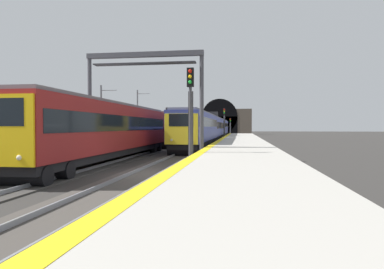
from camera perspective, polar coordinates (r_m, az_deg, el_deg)
ground_plane at (r=16.83m, az=-7.50°, el=-6.83°), size 320.00×320.00×0.00m
platform_right at (r=16.14m, az=8.31°, el=-5.45°), size 112.00×4.89×0.97m
platform_right_edge_strip at (r=16.24m, az=0.52°, el=-3.66°), size 112.00×0.50×0.01m
track_main_line at (r=16.82m, az=-7.50°, el=-6.69°), size 160.00×3.06×0.21m
track_adjacent_line at (r=18.44m, az=-20.44°, el=-6.06°), size 160.00×2.85×0.21m
train_main_approaching at (r=54.32m, az=3.51°, el=1.19°), size 57.40×2.89×4.82m
train_adjacent_platform at (r=44.01m, az=-3.24°, el=1.20°), size 63.88×2.89×4.89m
railway_signal_near at (r=18.52m, az=-0.27°, el=4.43°), size 0.39×0.38×5.64m
railway_signal_mid at (r=56.83m, az=5.53°, el=2.27°), size 0.39×0.38×5.52m
railway_signal_far at (r=90.15m, az=6.55°, el=1.63°), size 0.39×0.38×4.70m
overhead_signal_gantry at (r=23.84m, az=-8.15°, el=9.20°), size 0.70×8.35×7.59m
tunnel_portal at (r=108.03m, az=4.76°, el=2.22°), size 2.61×20.26×11.35m
catenary_mast_near at (r=53.68m, az=-9.25°, el=3.26°), size 0.22×2.15×8.20m
catenary_mast_far at (r=40.63m, az=-15.19°, el=3.17°), size 0.22×2.04×7.24m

